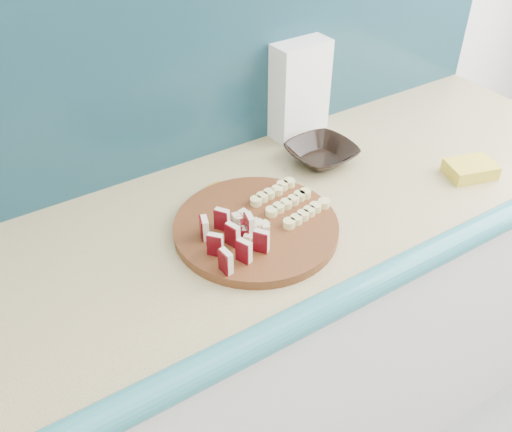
{
  "coord_description": "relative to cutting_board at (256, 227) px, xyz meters",
  "views": [
    {
      "loc": [
        -0.27,
        0.67,
        1.69
      ],
      "look_at": [
        0.23,
        1.45,
        0.95
      ],
      "focal_mm": 40.0,
      "sensor_mm": 36.0,
      "label": 1
    }
  ],
  "objects": [
    {
      "name": "kitchen_counter",
      "position": [
        -0.13,
        0.05,
        -0.46
      ],
      "size": [
        2.2,
        0.63,
        0.91
      ],
      "color": "white",
      "rests_on": "ground"
    },
    {
      "name": "backsplash",
      "position": [
        -0.13,
        0.33,
        0.24
      ],
      "size": [
        2.2,
        0.02,
        0.5
      ],
      "primitive_type": "cube",
      "color": "teal",
      "rests_on": "kitchen_counter"
    },
    {
      "name": "cutting_board",
      "position": [
        0.0,
        0.0,
        0.0
      ],
      "size": [
        0.4,
        0.4,
        0.02
      ],
      "primitive_type": "cylinder",
      "rotation": [
        0.0,
        0.0,
        0.16
      ],
      "color": "#4D2A10",
      "rests_on": "kitchen_counter"
    },
    {
      "name": "apple_wedges",
      "position": [
        -0.08,
        -0.04,
        0.03
      ],
      "size": [
        0.11,
        0.15,
        0.05
      ],
      "color": "beige",
      "rests_on": "cutting_board"
    },
    {
      "name": "apple_chunks",
      "position": [
        -0.02,
        -0.0,
        0.02
      ],
      "size": [
        0.06,
        0.06,
        0.02
      ],
      "color": "beige",
      "rests_on": "cutting_board"
    },
    {
      "name": "banana_slices",
      "position": [
        0.09,
        0.02,
        0.02
      ],
      "size": [
        0.15,
        0.15,
        0.02
      ],
      "color": "#DBD186",
      "rests_on": "cutting_board"
    },
    {
      "name": "brown_bowl",
      "position": [
        0.29,
        0.15,
        0.01
      ],
      "size": [
        0.17,
        0.17,
        0.04
      ],
      "primitive_type": "imported",
      "rotation": [
        0.0,
        0.0,
        0.04
      ],
      "color": "black",
      "rests_on": "kitchen_counter"
    },
    {
      "name": "flour_bag",
      "position": [
        0.32,
        0.31,
        0.12
      ],
      "size": [
        0.15,
        0.11,
        0.25
      ],
      "primitive_type": "cube",
      "rotation": [
        0.0,
        0.0,
        0.05
      ],
      "color": "white",
      "rests_on": "kitchen_counter"
    },
    {
      "name": "sponge",
      "position": [
        0.55,
        -0.1,
        0.01
      ],
      "size": [
        0.13,
        0.11,
        0.03
      ],
      "primitive_type": "cube",
      "rotation": [
        0.0,
        0.0,
        -0.29
      ],
      "color": "yellow",
      "rests_on": "kitchen_counter"
    },
    {
      "name": "banana_peel",
      "position": [
        0.01,
        0.1,
        -0.01
      ],
      "size": [
        0.24,
        0.2,
        0.01
      ],
      "rotation": [
        0.0,
        0.0,
        -0.03
      ],
      "color": "gold",
      "rests_on": "kitchen_counter"
    }
  ]
}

